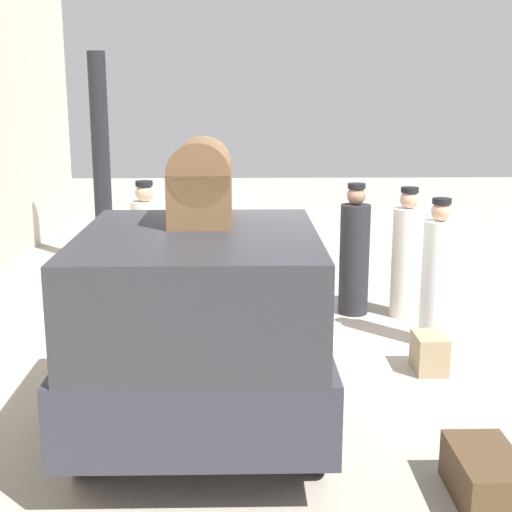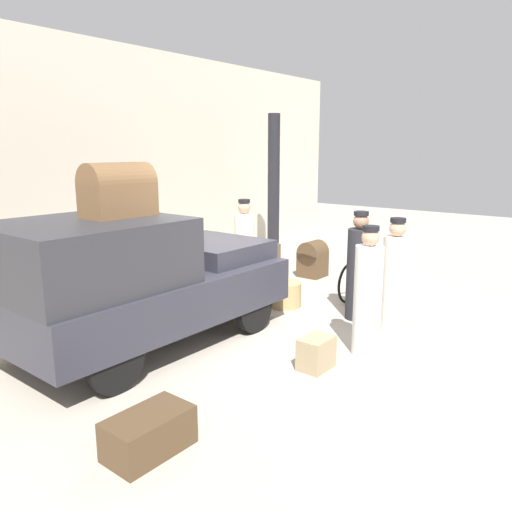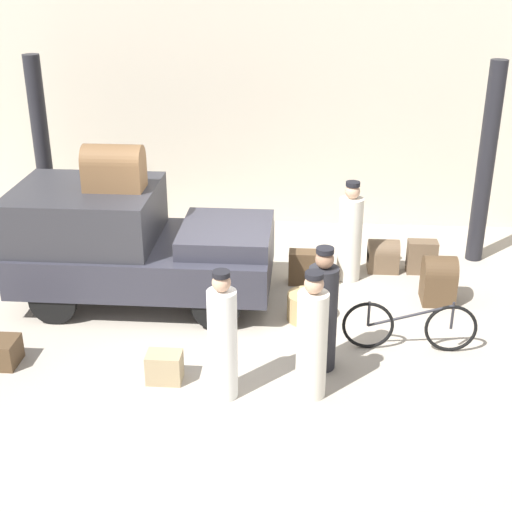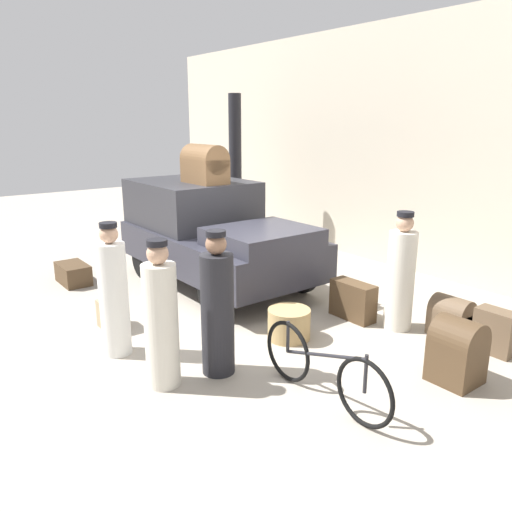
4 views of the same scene
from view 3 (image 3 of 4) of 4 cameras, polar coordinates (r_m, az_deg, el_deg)
The scene contains 17 objects.
ground_plane at distance 10.07m, azimuth -1.23°, elevation -5.37°, with size 30.00×30.00×0.00m, color #A89E8E.
station_building_facade at distance 13.12m, azimuth 0.41°, elevation 12.14°, with size 16.00×0.15×4.50m.
canopy_pillar_left at distance 12.54m, azimuth -16.67°, elevation 7.73°, with size 0.27×0.27×3.29m.
canopy_pillar_right at distance 12.07m, azimuth 17.90°, elevation 6.97°, with size 0.27×0.27×3.29m.
truck at distance 10.55m, azimuth -10.08°, elevation 1.17°, with size 3.69×1.88×1.71m.
bicycle at distance 9.49m, azimuth 12.17°, elevation -5.52°, with size 1.74×0.04×0.72m.
wicker_basket at distance 10.10m, azimuth 4.06°, elevation -4.06°, with size 0.55×0.55×0.40m.
porter_carrying_trunk at distance 11.16m, azimuth 7.53°, elevation 1.62°, with size 0.37×0.37×1.61m.
porter_standing_middle at distance 8.20m, azimuth -2.69°, elevation -6.77°, with size 0.34×0.34×1.62m.
porter_lifting_near_truck at distance 8.24m, azimuth 4.50°, elevation -6.77°, with size 0.36×0.36×1.59m.
porter_with_bicycle at distance 8.78m, azimuth 5.33°, elevation -4.66°, with size 0.36×0.36×1.63m.
suitcase_small_leather at distance 8.82m, azimuth -7.33°, elevation -8.81°, with size 0.43×0.30×0.38m.
suitcase_black_upright at distance 11.76m, azimuth 13.12°, elevation -0.07°, with size 0.47×0.26×0.54m.
trunk_wicker_pale at distance 11.12m, azimuth 4.36°, elevation -0.94°, with size 0.67×0.27×0.54m.
trunk_large_brown at distance 10.83m, azimuth 14.41°, elevation -1.82°, with size 0.47×0.47×0.72m.
suitcase_tan_flat at distance 11.72m, azimuth 10.14°, elevation 0.04°, with size 0.49×0.39×0.53m.
trunk_on_truck_roof at distance 10.22m, azimuth -11.32°, elevation 6.95°, with size 0.83×0.47×0.64m.
Camera 3 is at (0.88, -8.74, 4.92)m, focal length 50.00 mm.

